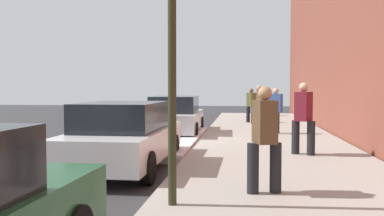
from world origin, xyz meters
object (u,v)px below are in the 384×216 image
Objects in this scene: pedestrian_brown_coat at (265,136)px; traffic_light_pole at (172,17)px; parked_car_white at (124,136)px; pedestrian_tan_coat at (259,100)px; rolling_suitcase at (253,118)px; parked_car_silver at (175,116)px; pedestrian_blue_coat at (276,109)px; pedestrian_burgundy_coat at (303,116)px; pedestrian_olive_coat at (251,104)px.

pedestrian_brown_coat is 2.38m from traffic_light_pole.
pedestrian_tan_coat reaches higher than parked_car_white.
traffic_light_pole reaches higher than rolling_suitcase.
parked_car_silver is 3.73m from pedestrian_blue_coat.
pedestrian_tan_coat is 2.11× the size of rolling_suitcase.
pedestrian_burgundy_coat is (1.75, -4.12, 0.36)m from parked_car_white.
parked_car_silver is 1.19× the size of traffic_light_pole.
rolling_suitcase is (-0.44, -0.09, -0.62)m from pedestrian_olive_coat.
pedestrian_tan_coat is at bearing -5.56° from traffic_light_pole.
pedestrian_olive_coat is at bearing -5.40° from traffic_light_pole.
parked_car_white is at bearing 165.43° from pedestrian_olive_coat.
pedestrian_tan_coat is (5.02, -0.53, 0.09)m from pedestrian_olive_coat.
pedestrian_olive_coat is (13.89, -0.05, -0.03)m from pedestrian_brown_coat.
rolling_suitcase is (9.39, 1.02, -0.71)m from pedestrian_burgundy_coat.
traffic_light_pole reaches higher than parked_car_silver.
pedestrian_brown_coat is (-8.99, -2.88, 0.30)m from parked_car_silver.
pedestrian_olive_coat is (4.90, -2.93, 0.27)m from parked_car_silver.
pedestrian_tan_coat is at bearing 1.51° from pedestrian_blue_coat.
parked_car_white is 1.16× the size of traffic_light_pole.
parked_car_silver is 2.74× the size of pedestrian_brown_coat.
pedestrian_burgundy_coat is 2.10× the size of rolling_suitcase.
pedestrian_blue_coat is at bearing -29.62° from parked_car_white.
pedestrian_blue_coat is at bearing -171.07° from rolling_suitcase.
parked_car_white reaches higher than rolling_suitcase.
rolling_suitcase is at bearing -5.93° from traffic_light_pole.
parked_car_silver is at bearing 149.15° from pedestrian_olive_coat.
parked_car_white is at bearing 27.05° from traffic_light_pole.
pedestrian_blue_coat is at bearing 3.73° from pedestrian_burgundy_coat.
pedestrian_burgundy_coat is at bearing -140.62° from parked_car_silver.
parked_car_white is at bearing 179.32° from parked_car_silver.
pedestrian_tan_coat is at bearing 2.25° from pedestrian_burgundy_coat.
pedestrian_burgundy_coat is 4.23m from pedestrian_brown_coat.
parked_car_white is 2.51× the size of pedestrian_burgundy_coat.
traffic_light_pole is at bearing -171.13° from parked_car_silver.
pedestrian_brown_coat is 13.47m from rolling_suitcase.
pedestrian_tan_coat reaches higher than pedestrian_olive_coat.
pedestrian_tan_coat reaches higher than pedestrian_brown_coat.
rolling_suitcase is (-5.46, 0.44, -0.71)m from pedestrian_tan_coat.
traffic_light_pole is 4.55× the size of rolling_suitcase.
parked_car_silver is 2.80× the size of pedestrian_blue_coat.
pedestrian_blue_coat is at bearing -5.33° from pedestrian_brown_coat.
pedestrian_brown_coat is 13.89m from pedestrian_olive_coat.
pedestrian_burgundy_coat is at bearing -15.95° from pedestrian_brown_coat.
pedestrian_tan_coat is (16.60, -3.54, 0.36)m from parked_car_white.
pedestrian_brown_coat is at bearing -128.10° from parked_car_white.
pedestrian_tan_coat is at bearing -12.03° from parked_car_white.
pedestrian_burgundy_coat is 14.86m from pedestrian_tan_coat.
rolling_suitcase is at bearing -0.60° from pedestrian_brown_coat.
parked_car_silver is at bearing 160.79° from pedestrian_tan_coat.
pedestrian_burgundy_coat is at bearing -67.03° from parked_car_white.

